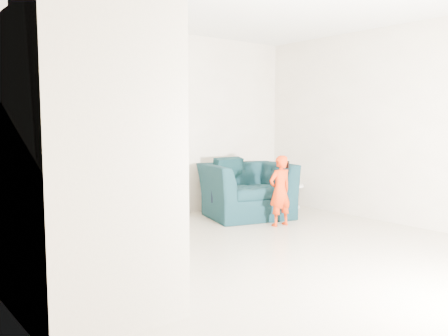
{
  "coord_description": "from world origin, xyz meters",
  "views": [
    {
      "loc": [
        -3.35,
        -3.25,
        1.41
      ],
      "look_at": [
        0.15,
        1.2,
        0.85
      ],
      "focal_mm": 38.0,
      "sensor_mm": 36.0,
      "label": 1
    }
  ],
  "objects_px": {
    "toddler": "(280,191)",
    "side_table": "(292,192)",
    "staircase": "(66,179)",
    "armchair": "(247,190)"
  },
  "relations": [
    {
      "from": "staircase",
      "to": "armchair",
      "type": "bearing_deg",
      "value": 24.17
    },
    {
      "from": "toddler",
      "to": "side_table",
      "type": "relative_size",
      "value": 2.5
    },
    {
      "from": "toddler",
      "to": "staircase",
      "type": "xyz_separation_m",
      "value": [
        -3.14,
        -0.69,
        0.47
      ]
    },
    {
      "from": "toddler",
      "to": "side_table",
      "type": "bearing_deg",
      "value": -138.49
    },
    {
      "from": "side_table",
      "to": "staircase",
      "type": "bearing_deg",
      "value": -160.18
    },
    {
      "from": "toddler",
      "to": "armchair",
      "type": "bearing_deg",
      "value": -89.28
    },
    {
      "from": "armchair",
      "to": "staircase",
      "type": "xyz_separation_m",
      "value": [
        -3.19,
        -1.43,
        0.55
      ]
    },
    {
      "from": "side_table",
      "to": "staircase",
      "type": "xyz_separation_m",
      "value": [
        -4.25,
        -1.53,
        0.69
      ]
    },
    {
      "from": "armchair",
      "to": "toddler",
      "type": "distance_m",
      "value": 0.74
    },
    {
      "from": "toddler",
      "to": "side_table",
      "type": "xyz_separation_m",
      "value": [
        1.11,
        0.84,
        -0.22
      ]
    }
  ]
}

